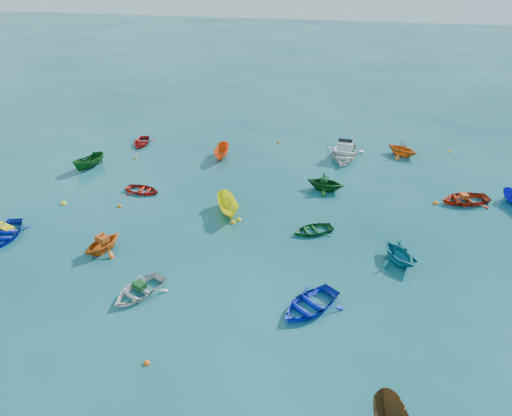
% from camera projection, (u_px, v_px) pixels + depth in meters
% --- Properties ---
extents(ground, '(160.00, 160.00, 0.00)m').
position_uv_depth(ground, '(242.00, 257.00, 28.47)').
color(ground, '#093B46').
rests_on(ground, ground).
extents(dinghy_blue_sw, '(2.91, 3.58, 0.65)m').
position_uv_depth(dinghy_blue_sw, '(7.00, 236.00, 30.36)').
color(dinghy_blue_sw, '#0E1EB6').
rests_on(dinghy_blue_sw, ground).
extents(dinghy_white_near, '(3.38, 3.75, 0.64)m').
position_uv_depth(dinghy_white_near, '(139.00, 294.00, 25.68)').
color(dinghy_white_near, silver).
rests_on(dinghy_white_near, ground).
extents(dinghy_blue_se, '(4.09, 4.24, 0.72)m').
position_uv_depth(dinghy_blue_se, '(309.00, 308.00, 24.71)').
color(dinghy_blue_se, '#0F27C4').
rests_on(dinghy_blue_se, ground).
extents(dinghy_orange_w, '(3.01, 3.18, 1.32)m').
position_uv_depth(dinghy_orange_w, '(104.00, 251.00, 29.01)').
color(dinghy_orange_w, orange).
rests_on(dinghy_orange_w, ground).
extents(sampan_yellow_mid, '(2.38, 3.32, 1.21)m').
position_uv_depth(sampan_yellow_mid, '(228.00, 213.00, 32.82)').
color(sampan_yellow_mid, yellow).
rests_on(sampan_yellow_mid, ground).
extents(dinghy_green_e, '(3.12, 2.81, 0.53)m').
position_uv_depth(dinghy_green_e, '(312.00, 232.00, 30.77)').
color(dinghy_green_e, '#135523').
rests_on(dinghy_green_e, ground).
extents(dinghy_cyan_se, '(3.30, 3.43, 1.39)m').
position_uv_depth(dinghy_cyan_se, '(398.00, 262.00, 28.09)').
color(dinghy_cyan_se, '#157087').
rests_on(dinghy_cyan_se, ground).
extents(dinghy_red_nw, '(2.82, 2.25, 0.52)m').
position_uv_depth(dinghy_red_nw, '(143.00, 192.00, 35.31)').
color(dinghy_red_nw, '#AE180E').
rests_on(dinghy_red_nw, ground).
extents(sampan_orange_n, '(1.16, 2.85, 1.09)m').
position_uv_depth(sampan_orange_n, '(222.00, 157.00, 40.50)').
color(sampan_orange_n, '#EF5C16').
rests_on(sampan_orange_n, ground).
extents(dinghy_green_n, '(3.07, 2.78, 1.40)m').
position_uv_depth(dinghy_green_n, '(325.00, 190.00, 35.59)').
color(dinghy_green_n, '#104716').
rests_on(dinghy_green_n, ground).
extents(dinghy_red_ne, '(3.86, 3.22, 0.69)m').
position_uv_depth(dinghy_red_ne, '(464.00, 202.00, 34.06)').
color(dinghy_red_ne, '#AB250E').
rests_on(dinghy_red_ne, ground).
extents(dinghy_red_far, '(2.21, 2.86, 0.55)m').
position_uv_depth(dinghy_red_far, '(142.00, 144.00, 42.90)').
color(dinghy_red_far, '#AD100E').
rests_on(dinghy_red_far, ground).
extents(dinghy_orange_far, '(3.37, 3.27, 1.36)m').
position_uv_depth(dinghy_orange_far, '(401.00, 155.00, 40.87)').
color(dinghy_orange_far, orange).
rests_on(dinghy_orange_far, ground).
extents(sampan_green_far, '(2.18, 3.01, 1.09)m').
position_uv_depth(sampan_green_far, '(90.00, 168.00, 38.79)').
color(sampan_green_far, '#104814').
rests_on(sampan_green_far, ground).
extents(motorboat_white, '(3.47, 4.58, 1.50)m').
position_uv_depth(motorboat_white, '(344.00, 157.00, 40.52)').
color(motorboat_white, silver).
rests_on(motorboat_white, ground).
extents(tarp_green_a, '(0.77, 0.70, 0.30)m').
position_uv_depth(tarp_green_a, '(140.00, 285.00, 25.51)').
color(tarp_green_a, '#104018').
rests_on(tarp_green_a, dinghy_white_near).
extents(tarp_orange_a, '(0.84, 0.76, 0.33)m').
position_uv_depth(tarp_orange_a, '(102.00, 239.00, 28.63)').
color(tarp_orange_a, '#BA4613').
rests_on(tarp_orange_a, dinghy_orange_w).
extents(tarp_green_b, '(0.55, 0.66, 0.28)m').
position_uv_depth(tarp_green_b, '(324.00, 179.00, 35.21)').
color(tarp_green_b, '#0F3F1D').
rests_on(tarp_green_b, dinghy_green_n).
extents(tarp_orange_b, '(0.61, 0.71, 0.29)m').
position_uv_depth(tarp_orange_b, '(464.00, 196.00, 33.81)').
color(tarp_orange_b, '#B34112').
rests_on(tarp_orange_b, dinghy_red_ne).
extents(buoy_or_a, '(0.30, 0.30, 0.30)m').
position_uv_depth(buoy_or_a, '(147.00, 364.00, 21.61)').
color(buoy_or_a, '#FD580D').
rests_on(buoy_or_a, ground).
extents(buoy_ye_a, '(0.34, 0.34, 0.34)m').
position_uv_depth(buoy_ye_a, '(239.00, 220.00, 32.00)').
color(buoy_ye_a, yellow).
rests_on(buoy_ye_a, ground).
extents(buoy_or_b, '(0.36, 0.36, 0.36)m').
position_uv_depth(buoy_or_b, '(335.00, 295.00, 25.56)').
color(buoy_or_b, orange).
rests_on(buoy_or_b, ground).
extents(buoy_ye_b, '(0.38, 0.38, 0.38)m').
position_uv_depth(buoy_ye_b, '(64.00, 204.00, 33.83)').
color(buoy_ye_b, yellow).
rests_on(buoy_ye_b, ground).
extents(buoy_or_c, '(0.31, 0.31, 0.31)m').
position_uv_depth(buoy_or_c, '(120.00, 207.00, 33.52)').
color(buoy_or_c, '#D06A0B').
rests_on(buoy_or_c, ground).
extents(buoy_ye_c, '(0.36, 0.36, 0.36)m').
position_uv_depth(buoy_ye_c, '(233.00, 223.00, 31.71)').
color(buoy_ye_c, gold).
rests_on(buoy_ye_c, ground).
extents(buoy_or_d, '(0.37, 0.37, 0.37)m').
position_uv_depth(buoy_or_d, '(435.00, 204.00, 33.85)').
color(buoy_or_d, orange).
rests_on(buoy_or_d, ground).
extents(buoy_ye_d, '(0.30, 0.30, 0.30)m').
position_uv_depth(buoy_ye_d, '(136.00, 158.00, 40.37)').
color(buoy_ye_d, gold).
rests_on(buoy_ye_d, ground).
extents(buoy_or_e, '(0.29, 0.29, 0.29)m').
position_uv_depth(buoy_or_e, '(279.00, 142.00, 43.24)').
color(buoy_or_e, '#DC610B').
rests_on(buoy_or_e, ground).
extents(buoy_ye_e, '(0.31, 0.31, 0.31)m').
position_uv_depth(buoy_ye_e, '(449.00, 152.00, 41.44)').
color(buoy_ye_e, yellow).
rests_on(buoy_ye_e, ground).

